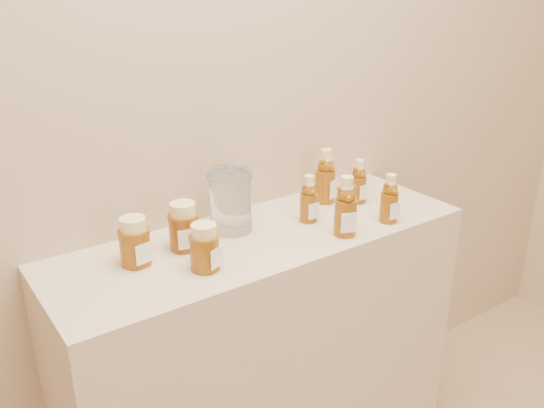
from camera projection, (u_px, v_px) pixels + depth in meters
wall_back at (221, 60)px, 1.57m from camera, size 3.50×0.02×2.70m
display_table at (265, 368)px, 1.76m from camera, size 1.20×0.40×0.90m
bear_bottle_back_left at (309, 196)px, 1.65m from camera, size 0.06×0.06×0.16m
bear_bottle_back_mid at (325, 173)px, 1.78m from camera, size 0.08×0.08×0.19m
bear_bottle_back_right at (359, 178)px, 1.78m from camera, size 0.06×0.06×0.16m
bear_bottle_front_left at (346, 202)px, 1.55m from camera, size 0.09×0.09×0.19m
bear_bottle_front_right at (390, 195)px, 1.64m from camera, size 0.06×0.06×0.16m
honey_jar_left at (135, 241)px, 1.41m from camera, size 0.09×0.09×0.12m
honey_jar_back at (184, 226)px, 1.49m from camera, size 0.10×0.10×0.13m
honey_jar_front at (204, 247)px, 1.39m from camera, size 0.10×0.10×0.12m
glass_canister at (230, 198)px, 1.58m from camera, size 0.12×0.12×0.19m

